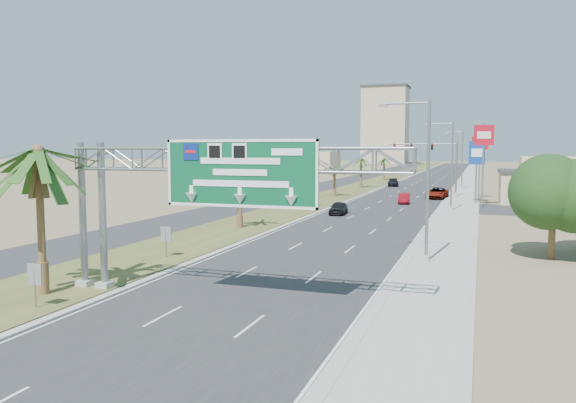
{
  "coord_description": "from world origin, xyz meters",
  "views": [
    {
      "loc": [
        10.54,
        -13.21,
        7.11
      ],
      "look_at": [
        0.62,
        15.67,
        4.2
      ],
      "focal_mm": 35.0,
      "sensor_mm": 36.0,
      "label": 1
    }
  ],
  "objects_px": {
    "signal_mast": "(442,164)",
    "car_mid_lane": "(404,199)",
    "car_far": "(393,183)",
    "pole_sign_red_near": "(484,141)",
    "store_building": "(575,188)",
    "pole_sign_blue": "(477,156)",
    "car_left_lane": "(338,208)",
    "car_right_lane": "(437,193)",
    "pole_sign_red_far": "(480,149)",
    "palm_near": "(38,152)",
    "sign_gantry": "(213,171)"
  },
  "relations": [
    {
      "from": "signal_mast",
      "to": "car_mid_lane",
      "type": "distance_m",
      "value": 13.7
    },
    {
      "from": "car_far",
      "to": "pole_sign_red_near",
      "type": "distance_m",
      "value": 38.04
    },
    {
      "from": "store_building",
      "to": "pole_sign_blue",
      "type": "relative_size",
      "value": 2.19
    },
    {
      "from": "car_left_lane",
      "to": "pole_sign_blue",
      "type": "height_order",
      "value": "pole_sign_blue"
    },
    {
      "from": "car_right_lane",
      "to": "pole_sign_blue",
      "type": "height_order",
      "value": "pole_sign_blue"
    },
    {
      "from": "signal_mast",
      "to": "car_right_lane",
      "type": "xyz_separation_m",
      "value": [
        -0.34,
        -3.83,
        -4.08
      ]
    },
    {
      "from": "car_mid_lane",
      "to": "car_right_lane",
      "type": "relative_size",
      "value": 0.71
    },
    {
      "from": "store_building",
      "to": "pole_sign_red_far",
      "type": "relative_size",
      "value": 2.02
    },
    {
      "from": "signal_mast",
      "to": "pole_sign_red_far",
      "type": "distance_m",
      "value": 6.31
    },
    {
      "from": "car_left_lane",
      "to": "pole_sign_red_near",
      "type": "height_order",
      "value": "pole_sign_red_near"
    },
    {
      "from": "car_right_lane",
      "to": "pole_sign_red_near",
      "type": "bearing_deg",
      "value": -53.0
    },
    {
      "from": "palm_near",
      "to": "pole_sign_red_far",
      "type": "distance_m",
      "value": 64.18
    },
    {
      "from": "car_left_lane",
      "to": "pole_sign_red_near",
      "type": "bearing_deg",
      "value": 37.79
    },
    {
      "from": "sign_gantry",
      "to": "store_building",
      "type": "distance_m",
      "value": 60.77
    },
    {
      "from": "car_left_lane",
      "to": "palm_near",
      "type": "bearing_deg",
      "value": -102.11
    },
    {
      "from": "pole_sign_red_near",
      "to": "store_building",
      "type": "bearing_deg",
      "value": 34.92
    },
    {
      "from": "car_mid_lane",
      "to": "car_far",
      "type": "xyz_separation_m",
      "value": [
        -6.21,
        32.57,
        0.06
      ]
    },
    {
      "from": "signal_mast",
      "to": "pole_sign_blue",
      "type": "xyz_separation_m",
      "value": [
        4.84,
        -9.2,
        1.31
      ]
    },
    {
      "from": "sign_gantry",
      "to": "car_right_lane",
      "type": "bearing_deg",
      "value": 84.21
    },
    {
      "from": "sign_gantry",
      "to": "palm_near",
      "type": "height_order",
      "value": "palm_near"
    },
    {
      "from": "sign_gantry",
      "to": "car_far",
      "type": "bearing_deg",
      "value": 92.64
    },
    {
      "from": "signal_mast",
      "to": "car_mid_lane",
      "type": "bearing_deg",
      "value": -107.03
    },
    {
      "from": "car_mid_lane",
      "to": "signal_mast",
      "type": "bearing_deg",
      "value": 67.99
    },
    {
      "from": "car_mid_lane",
      "to": "pole_sign_red_far",
      "type": "distance_m",
      "value": 14.65
    },
    {
      "from": "car_mid_lane",
      "to": "sign_gantry",
      "type": "bearing_deg",
      "value": -97.76
    },
    {
      "from": "palm_near",
      "to": "pole_sign_red_far",
      "type": "relative_size",
      "value": 0.94
    },
    {
      "from": "car_mid_lane",
      "to": "car_right_lane",
      "type": "height_order",
      "value": "car_right_lane"
    },
    {
      "from": "car_right_lane",
      "to": "pole_sign_blue",
      "type": "distance_m",
      "value": 9.2
    },
    {
      "from": "store_building",
      "to": "pole_sign_blue",
      "type": "height_order",
      "value": "pole_sign_blue"
    },
    {
      "from": "car_left_lane",
      "to": "pole_sign_blue",
      "type": "xyz_separation_m",
      "value": [
        13.81,
        17.56,
        5.47
      ]
    },
    {
      "from": "signal_mast",
      "to": "car_mid_lane",
      "type": "xyz_separation_m",
      "value": [
        -3.82,
        -12.46,
        -4.2
      ]
    },
    {
      "from": "car_left_lane",
      "to": "car_far",
      "type": "bearing_deg",
      "value": 87.46
    },
    {
      "from": "palm_near",
      "to": "pole_sign_blue",
      "type": "relative_size",
      "value": 1.02
    },
    {
      "from": "palm_near",
      "to": "car_mid_lane",
      "type": "bearing_deg",
      "value": 78.42
    },
    {
      "from": "car_far",
      "to": "pole_sign_red_far",
      "type": "distance_m",
      "value": 28.25
    },
    {
      "from": "pole_sign_red_near",
      "to": "palm_near",
      "type": "bearing_deg",
      "value": -111.73
    },
    {
      "from": "car_right_lane",
      "to": "pole_sign_red_far",
      "type": "distance_m",
      "value": 8.42
    },
    {
      "from": "pole_sign_red_near",
      "to": "car_left_lane",
      "type": "bearing_deg",
      "value": -138.37
    },
    {
      "from": "store_building",
      "to": "car_right_lane",
      "type": "relative_size",
      "value": 3.26
    },
    {
      "from": "car_left_lane",
      "to": "car_far",
      "type": "distance_m",
      "value": 46.88
    },
    {
      "from": "store_building",
      "to": "car_left_lane",
      "type": "bearing_deg",
      "value": -141.13
    },
    {
      "from": "store_building",
      "to": "pole_sign_red_near",
      "type": "xyz_separation_m",
      "value": [
        -11.19,
        -7.82,
        6.0
      ]
    },
    {
      "from": "car_mid_lane",
      "to": "pole_sign_red_near",
      "type": "xyz_separation_m",
      "value": [
        9.45,
        -1.32,
        7.35
      ]
    },
    {
      "from": "pole_sign_blue",
      "to": "pole_sign_red_far",
      "type": "distance_m",
      "value": 6.43
    },
    {
      "from": "sign_gantry",
      "to": "pole_sign_blue",
      "type": "height_order",
      "value": "pole_sign_blue"
    },
    {
      "from": "car_right_lane",
      "to": "sign_gantry",
      "type": "bearing_deg",
      "value": -89.73
    },
    {
      "from": "pole_sign_red_near",
      "to": "car_far",
      "type": "bearing_deg",
      "value": 114.8
    },
    {
      "from": "car_right_lane",
      "to": "pole_sign_red_far",
      "type": "xyz_separation_m",
      "value": [
        5.51,
        0.99,
        6.29
      ]
    },
    {
      "from": "car_mid_lane",
      "to": "palm_near",
      "type": "bearing_deg",
      "value": -106.55
    },
    {
      "from": "car_left_lane",
      "to": "car_mid_lane",
      "type": "bearing_deg",
      "value": 66.37
    }
  ]
}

